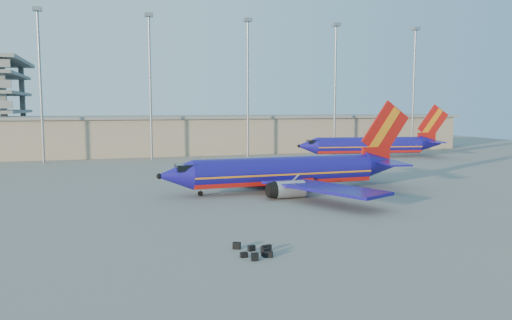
% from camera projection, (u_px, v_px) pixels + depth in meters
% --- Properties ---
extents(ground, '(220.00, 220.00, 0.00)m').
position_uv_depth(ground, '(233.00, 199.00, 57.40)').
color(ground, slate).
rests_on(ground, ground).
extents(terminal_building, '(122.00, 16.00, 8.50)m').
position_uv_depth(terminal_building, '(213.00, 134.00, 115.00)').
color(terminal_building, gray).
rests_on(terminal_building, ground).
extents(light_mast_row, '(101.60, 1.60, 28.65)m').
position_uv_depth(light_mast_row, '(200.00, 72.00, 100.71)').
color(light_mast_row, gray).
rests_on(light_mast_row, ground).
extents(aircraft_main, '(33.68, 32.41, 11.41)m').
position_uv_depth(aircraft_main, '(289.00, 172.00, 62.61)').
color(aircraft_main, navy).
rests_on(aircraft_main, ground).
extents(aircraft_second, '(32.50, 12.56, 11.06)m').
position_uv_depth(aircraft_second, '(372.00, 145.00, 104.37)').
color(aircraft_second, navy).
rests_on(aircraft_second, ground).
extents(luggage_pile, '(2.69, 3.60, 0.54)m').
position_uv_depth(luggage_pile, '(256.00, 251.00, 35.95)').
color(luggage_pile, black).
rests_on(luggage_pile, ground).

